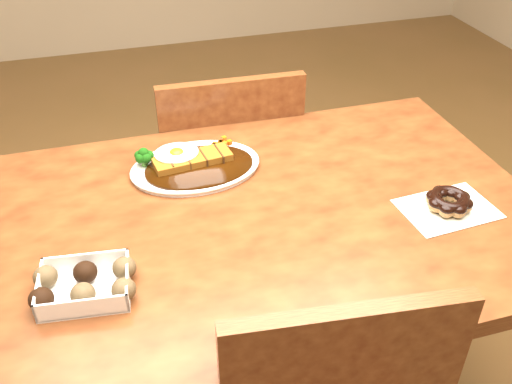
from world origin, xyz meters
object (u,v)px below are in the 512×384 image
object	(u,v)px
table	(261,247)
pon_de_ring	(449,202)
katsu_curry_plate	(193,164)
donut_box	(84,284)
chair_far	(226,179)

from	to	relation	value
table	pon_de_ring	distance (m)	0.42
katsu_curry_plate	donut_box	bearing A→B (deg)	-127.36
chair_far	donut_box	size ratio (longest dim) A/B	4.63
chair_far	table	bearing A→B (deg)	87.17
katsu_curry_plate	donut_box	xyz separation A→B (m)	(-0.26, -0.34, 0.01)
donut_box	pon_de_ring	world-z (taller)	donut_box
chair_far	katsu_curry_plate	size ratio (longest dim) A/B	2.80
donut_box	katsu_curry_plate	bearing A→B (deg)	52.64
katsu_curry_plate	donut_box	size ratio (longest dim) A/B	1.65
chair_far	donut_box	world-z (taller)	chair_far
chair_far	pon_de_ring	world-z (taller)	chair_far
katsu_curry_plate	table	bearing A→B (deg)	-62.32
chair_far	pon_de_ring	bearing A→B (deg)	120.07
donut_box	pon_de_ring	xyz separation A→B (m)	(0.76, 0.04, -0.00)
table	donut_box	world-z (taller)	donut_box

